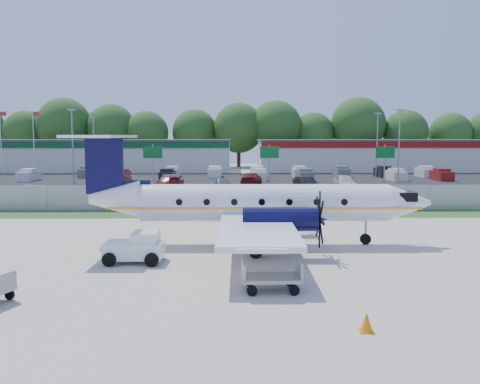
{
  "coord_description": "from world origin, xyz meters",
  "views": [
    {
      "loc": [
        -0.45,
        -27.62,
        5.83
      ],
      "look_at": [
        0.0,
        6.0,
        2.3
      ],
      "focal_mm": 40.0,
      "sensor_mm": 36.0,
      "label": 1
    }
  ],
  "objects": [
    {
      "name": "parked_car_e",
      "position": [
        11.68,
        29.87,
        0.0
      ],
      "size": [
        2.09,
        4.94,
        1.67
      ],
      "primitive_type": "imported",
      "rotation": [
        0.0,
        0.0,
        0.02
      ],
      "color": "silver",
      "rests_on": "ground"
    },
    {
      "name": "access_road",
      "position": [
        0.0,
        19.0,
        0.01
      ],
      "size": [
        170.0,
        8.0,
        0.02
      ],
      "primitive_type": "cube",
      "color": "black",
      "rests_on": "ground"
    },
    {
      "name": "cone_starboard_wing",
      "position": [
        0.13,
        7.6,
        0.24
      ],
      "size": [
        0.36,
        0.36,
        0.52
      ],
      "color": "orange",
      "rests_on": "ground"
    },
    {
      "name": "parked_car_c",
      "position": [
        -1.54,
        29.17,
        0.0
      ],
      "size": [
        1.94,
        4.22,
        1.4
      ],
      "primitive_type": "imported",
      "rotation": [
        0.0,
        0.0,
        0.07
      ],
      "color": "#595B5E",
      "rests_on": "ground"
    },
    {
      "name": "light_pole_nw",
      "position": [
        -20.0,
        38.0,
        5.23
      ],
      "size": [
        0.9,
        0.35,
        9.09
      ],
      "color": "gray",
      "rests_on": "ground"
    },
    {
      "name": "aircraft",
      "position": [
        0.79,
        0.75,
        2.27
      ],
      "size": [
        18.85,
        18.63,
        5.88
      ],
      "color": "white",
      "rests_on": "ground"
    },
    {
      "name": "sign_mid",
      "position": [
        3.0,
        22.91,
        3.61
      ],
      "size": [
        1.8,
        0.26,
        5.0
      ],
      "color": "gray",
      "rests_on": "ground"
    },
    {
      "name": "parking_lot",
      "position": [
        0.0,
        40.0,
        0.01
      ],
      "size": [
        170.0,
        32.0,
        0.02
      ],
      "primitive_type": "cube",
      "color": "black",
      "rests_on": "ground"
    },
    {
      "name": "sign_left",
      "position": [
        -8.0,
        22.91,
        3.61
      ],
      "size": [
        1.8,
        0.26,
        5.0
      ],
      "color": "gray",
      "rests_on": "ground"
    },
    {
      "name": "building_east",
      "position": [
        26.0,
        61.98,
        2.63
      ],
      "size": [
        44.4,
        12.4,
        5.24
      ],
      "color": "silver",
      "rests_on": "ground"
    },
    {
      "name": "cone_port_wing",
      "position": [
        3.54,
        -12.22,
        0.29
      ],
      "size": [
        0.43,
        0.43,
        0.61
      ],
      "color": "orange",
      "rests_on": "ground"
    },
    {
      "name": "light_pole_ne",
      "position": [
        20.0,
        38.0,
        5.23
      ],
      "size": [
        0.9,
        0.35,
        9.09
      ],
      "color": "gray",
      "rests_on": "ground"
    },
    {
      "name": "parked_car_b",
      "position": [
        -7.45,
        29.16,
        0.0
      ],
      "size": [
        3.64,
        5.2,
        1.64
      ],
      "primitive_type": "imported",
      "rotation": [
        0.0,
        0.0,
        -0.39
      ],
      "color": "maroon",
      "rests_on": "ground"
    },
    {
      "name": "sign_right",
      "position": [
        14.0,
        22.91,
        3.61
      ],
      "size": [
        1.8,
        0.26,
        5.0
      ],
      "color": "gray",
      "rests_on": "ground"
    },
    {
      "name": "road_car_mid",
      "position": [
        3.7,
        19.85,
        0.0
      ],
      "size": [
        4.71,
        2.26,
        1.49
      ],
      "primitive_type": "imported",
      "rotation": [
        0.0,
        0.0,
        -1.73
      ],
      "color": "silver",
      "rests_on": "ground"
    },
    {
      "name": "flagpole_east",
      "position": [
        -30.92,
        55.0,
        5.64
      ],
      "size": [
        1.06,
        0.12,
        10.0
      ],
      "color": "white",
      "rests_on": "ground"
    },
    {
      "name": "ground",
      "position": [
        0.0,
        0.0,
        0.0
      ],
      "size": [
        170.0,
        170.0,
        0.0
      ],
      "primitive_type": "plane",
      "color": "beige",
      "rests_on": "ground"
    },
    {
      "name": "perimeter_fence",
      "position": [
        0.0,
        14.0,
        1.0
      ],
      "size": [
        120.0,
        0.06,
        1.99
      ],
      "color": "gray",
      "rests_on": "ground"
    },
    {
      "name": "baggage_cart_far",
      "position": [
        1.0,
        -7.95,
        0.54
      ],
      "size": [
        2.26,
        1.42,
        1.17
      ],
      "color": "gray",
      "rests_on": "ground"
    },
    {
      "name": "parked_car_f",
      "position": [
        -7.9,
        34.58,
        0.0
      ],
      "size": [
        2.7,
        4.4,
        1.37
      ],
      "primitive_type": "imported",
      "rotation": [
        0.0,
        0.0,
        3.47
      ],
      "color": "#595B5E",
      "rests_on": "ground"
    },
    {
      "name": "light_pole_sw",
      "position": [
        -20.0,
        48.0,
        5.23
      ],
      "size": [
        0.9,
        0.35,
        9.09
      ],
      "color": "gray",
      "rests_on": "ground"
    },
    {
      "name": "light_pole_se",
      "position": [
        20.0,
        48.0,
        5.23
      ],
      "size": [
        0.9,
        0.35,
        9.09
      ],
      "color": "gray",
      "rests_on": "ground"
    },
    {
      "name": "far_parking_rows",
      "position": [
        0.0,
        45.0,
        0.0
      ],
      "size": [
        56.0,
        10.0,
        1.6
      ],
      "primitive_type": null,
      "color": "gray",
      "rests_on": "ground"
    },
    {
      "name": "grass_verge",
      "position": [
        0.0,
        12.0,
        0.01
      ],
      "size": [
        170.0,
        4.0,
        0.02
      ],
      "primitive_type": "cube",
      "color": "#2D561E",
      "rests_on": "ground"
    },
    {
      "name": "parked_car_a",
      "position": [
        -13.28,
        29.32,
        0.0
      ],
      "size": [
        3.63,
        5.68,
        1.53
      ],
      "primitive_type": "imported",
      "rotation": [
        0.0,
        0.0,
        -0.3
      ],
      "color": "maroon",
      "rests_on": "ground"
    },
    {
      "name": "parked_car_g",
      "position": [
        1.73,
        35.65,
        0.0
      ],
      "size": [
        2.96,
        5.45,
        1.5
      ],
      "primitive_type": "imported",
      "rotation": [
        0.0,
        0.0,
        2.97
      ],
      "color": "maroon",
      "rests_on": "ground"
    },
    {
      "name": "tree_line",
      "position": [
        0.0,
        74.0,
        0.0
      ],
      "size": [
        112.0,
        6.0,
        14.0
      ],
      "primitive_type": null,
      "color": "#254E17",
      "rests_on": "ground"
    },
    {
      "name": "flagpole_west",
      "position": [
        -35.92,
        55.0,
        5.64
      ],
      "size": [
        1.06,
        0.12,
        10.0
      ],
      "color": "white",
      "rests_on": "ground"
    },
    {
      "name": "pushback_tug",
      "position": [
        -4.91,
        -3.26,
        0.69
      ],
      "size": [
        2.71,
        1.97,
        1.44
      ],
      "color": "white",
      "rests_on": "ground"
    },
    {
      "name": "road_car_west",
      "position": [
        -17.04,
        17.04,
        0.0
      ],
      "size": [
        5.45,
        3.29,
        1.7
      ],
      "primitive_type": "imported",
      "rotation": [
        0.0,
        0.0,
        1.88
      ],
      "color": "silver",
      "rests_on": "ground"
    },
    {
      "name": "building_west",
      "position": [
        -24.0,
        61.98,
        2.63
      ],
      "size": [
        46.4,
        12.4,
        5.24
      ],
      "color": "silver",
      "rests_on": "ground"
    },
    {
      "name": "parked_car_d",
      "position": [
        7.24,
        28.52,
        0.0
      ],
      "size": [
        2.34,
        4.88,
        1.54
      ],
      "primitive_type": "imported",
      "rotation": [
        0.0,
        0.0,
        0.16
      ],
      "color": "black",
      "rests_on": "ground"
    }
  ]
}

